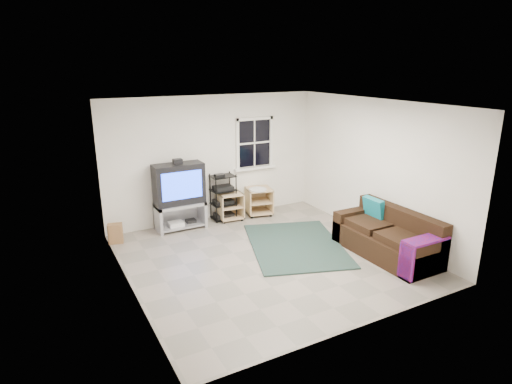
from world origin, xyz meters
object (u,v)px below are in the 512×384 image
side_table_left (229,205)px  tv_unit (179,191)px  av_rack (223,200)px  side_table_right (258,199)px  sofa (388,238)px

side_table_left → tv_unit: bearing=-178.0°
tv_unit → av_rack: (0.98, 0.07, -0.35)m
tv_unit → side_table_left: 1.20m
side_table_left → side_table_right: bearing=-2.8°
side_table_left → sofa: sofa is taller
av_rack → tv_unit: bearing=-176.2°
sofa → tv_unit: bearing=133.5°
tv_unit → av_rack: 1.04m
av_rack → side_table_left: av_rack is taller
av_rack → side_table_left: 0.17m
av_rack → side_table_right: (0.81, -0.06, -0.09)m
av_rack → side_table_left: (0.12, -0.03, -0.12)m
side_table_left → sofa: (1.65, -2.94, -0.00)m
av_rack → sofa: size_ratio=0.52×
tv_unit → av_rack: bearing=3.8°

